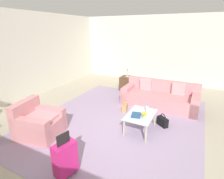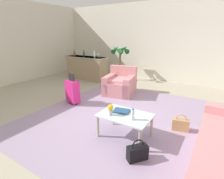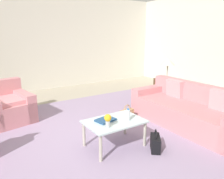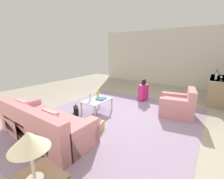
% 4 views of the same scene
% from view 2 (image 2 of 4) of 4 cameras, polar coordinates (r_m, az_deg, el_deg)
% --- Properties ---
extents(ground_plane, '(12.00, 12.00, 0.00)m').
position_cam_2_polar(ground_plane, '(4.00, 2.39, -10.03)').
color(ground_plane, '#A89E89').
extents(wall_back, '(10.24, 0.12, 3.10)m').
position_cam_2_polar(wall_back, '(7.36, 18.97, 14.37)').
color(wall_back, beige).
rests_on(wall_back, ground).
extents(area_rug, '(5.20, 4.40, 0.01)m').
position_cam_2_polar(area_rug, '(3.94, 11.61, -10.79)').
color(area_rug, '#9984A3').
rests_on(area_rug, ground).
extents(armchair, '(1.04, 1.10, 0.85)m').
position_cam_2_polar(armchair, '(5.66, 2.78, 1.64)').
color(armchair, '#C67F84').
rests_on(armchair, ground).
extents(coffee_table, '(0.94, 0.64, 0.45)m').
position_cam_2_polar(coffee_table, '(3.26, 4.24, -9.20)').
color(coffee_table, silver).
rests_on(coffee_table, ground).
extents(water_bottle, '(0.06, 0.06, 0.20)m').
position_cam_2_polar(water_bottle, '(3.03, 6.79, -8.15)').
color(water_bottle, silver).
rests_on(water_bottle, coffee_table).
extents(coffee_table_book, '(0.34, 0.28, 0.03)m').
position_cam_2_polar(coffee_table_book, '(3.34, 3.09, -7.00)').
color(coffee_table_book, navy).
rests_on(coffee_table_book, coffee_table).
extents(flower_vase, '(0.11, 0.11, 0.21)m').
position_cam_2_polar(flower_vase, '(3.16, -0.51, -6.30)').
color(flower_vase, '#B2B7BC').
rests_on(flower_vase, coffee_table).
extents(bar_console, '(1.84, 0.61, 0.95)m').
position_cam_2_polar(bar_console, '(7.59, -8.29, 7.12)').
color(bar_console, '#937F60').
rests_on(bar_console, ground).
extents(wine_glass_leftmost, '(0.08, 0.08, 0.15)m').
position_cam_2_polar(wine_glass_leftmost, '(7.89, -12.29, 11.48)').
color(wine_glass_leftmost, silver).
rests_on(wine_glass_leftmost, bar_console).
extents(wine_glass_left_of_centre, '(0.08, 0.08, 0.15)m').
position_cam_2_polar(wine_glass_left_of_centre, '(7.14, -4.36, 11.21)').
color(wine_glass_left_of_centre, silver).
rests_on(wine_glass_left_of_centre, bar_console).
extents(wine_bottle_amber, '(0.07, 0.07, 0.30)m').
position_cam_2_polar(wine_bottle_amber, '(7.78, -12.15, 11.47)').
color(wine_bottle_amber, brown).
rests_on(wine_bottle_amber, bar_console).
extents(wine_bottle_green, '(0.07, 0.07, 0.30)m').
position_cam_2_polar(wine_bottle_green, '(7.43, -9.16, 11.36)').
color(wine_bottle_green, '#194C23').
rests_on(wine_bottle_green, bar_console).
extents(wine_bottle_clear, '(0.07, 0.07, 0.30)m').
position_cam_2_polar(wine_bottle_clear, '(7.09, -5.76, 11.19)').
color(wine_bottle_clear, silver).
rests_on(wine_bottle_clear, bar_console).
extents(suitcase_magenta, '(0.44, 0.30, 0.85)m').
position_cam_2_polar(suitcase_magenta, '(4.92, -12.77, -0.54)').
color(suitcase_magenta, '#D12375').
rests_on(suitcase_magenta, ground).
extents(handbag_tan, '(0.34, 0.21, 0.36)m').
position_cam_2_polar(handbag_tan, '(3.82, 21.45, -10.59)').
color(handbag_tan, tan).
rests_on(handbag_tan, ground).
extents(handbag_black, '(0.31, 0.34, 0.36)m').
position_cam_2_polar(handbag_black, '(2.86, 8.29, -19.68)').
color(handbag_black, black).
rests_on(handbag_black, ground).
extents(potted_palm, '(0.64, 0.64, 1.46)m').
position_cam_2_polar(potted_palm, '(7.28, 2.67, 9.73)').
color(potted_palm, '#BCB299').
rests_on(potted_palm, ground).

